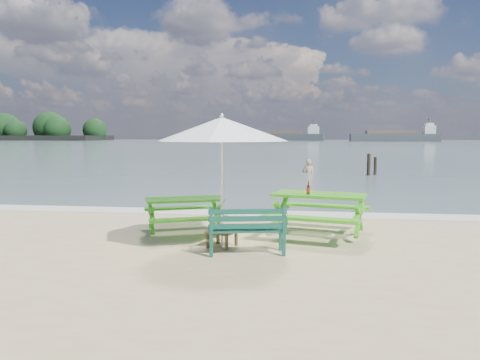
# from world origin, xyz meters

# --- Properties ---
(sea) EXTENTS (300.00, 300.00, 0.00)m
(sea) POSITION_xyz_m (0.00, 85.00, 0.00)
(sea) COLOR slate
(sea) RESTS_ON ground
(foam_strip) EXTENTS (22.00, 0.90, 0.01)m
(foam_strip) POSITION_xyz_m (0.00, 4.60, 0.01)
(foam_strip) COLOR silver
(foam_strip) RESTS_ON ground
(picnic_table_left) EXTENTS (2.02, 2.11, 0.72)m
(picnic_table_left) POSITION_xyz_m (-1.29, 2.01, 0.35)
(picnic_table_left) COLOR green
(picnic_table_left) RESTS_ON ground
(picnic_table_right) EXTENTS (2.18, 2.32, 0.84)m
(picnic_table_right) POSITION_xyz_m (1.38, 2.12, 0.40)
(picnic_table_right) COLOR #3DA118
(picnic_table_right) RESTS_ON ground
(park_bench) EXTENTS (1.34, 0.67, 0.79)m
(park_bench) POSITION_xyz_m (0.14, 0.60, 0.24)
(park_bench) COLOR #0F4135
(park_bench) RESTS_ON ground
(side_table) EXTENTS (0.59, 0.59, 0.30)m
(side_table) POSITION_xyz_m (-0.35, 1.01, 0.16)
(side_table) COLOR brown
(side_table) RESTS_ON ground
(patio_umbrella) EXTENTS (2.93, 2.93, 2.29)m
(patio_umbrella) POSITION_xyz_m (-0.35, 1.01, 2.08)
(patio_umbrella) COLOR silver
(patio_umbrella) RESTS_ON ground
(beer_bottle) EXTENTS (0.07, 0.07, 0.26)m
(beer_bottle) POSITION_xyz_m (1.16, 1.97, 0.93)
(beer_bottle) COLOR #8B3F14
(beer_bottle) RESTS_ON picnic_table_right
(swimmer) EXTENTS (0.72, 0.53, 1.80)m
(swimmer) POSITION_xyz_m (1.35, 17.72, -0.20)
(swimmer) COLOR tan
(swimmer) RESTS_ON ground
(mooring_pilings) EXTENTS (0.56, 0.76, 1.26)m
(mooring_pilings) POSITION_xyz_m (4.38, 16.41, 0.39)
(mooring_pilings) COLOR black
(mooring_pilings) RESTS_ON ground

